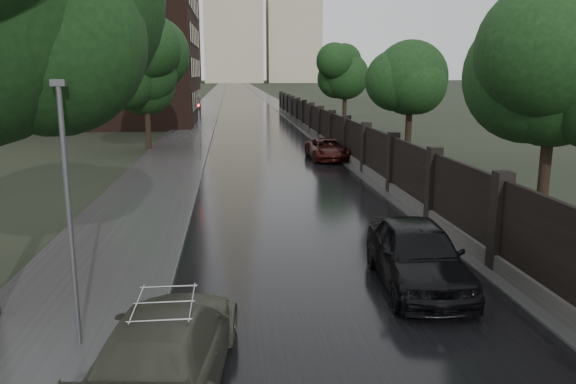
{
  "coord_description": "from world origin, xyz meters",
  "views": [
    {
      "loc": [
        -2.45,
        -8.71,
        5.22
      ],
      "look_at": [
        -0.67,
        8.66,
        1.5
      ],
      "focal_mm": 35.0,
      "sensor_mm": 36.0,
      "label": 1
    }
  ],
  "objects": [
    {
      "name": "verge_right",
      "position": [
        5.5,
        190.0,
        0.04
      ],
      "size": [
        3.0,
        420.0,
        0.08
      ],
      "primitive_type": "cube",
      "color": "#2D2D2D",
      "rests_on": "ground"
    },
    {
      "name": "traffic_light",
      "position": [
        -4.3,
        24.99,
        2.4
      ],
      "size": [
        0.16,
        0.32,
        4.0
      ],
      "color": "#59595E",
      "rests_on": "ground"
    },
    {
      "name": "tree_right_a",
      "position": [
        7.5,
        8.0,
        4.95
      ],
      "size": [
        4.08,
        4.08,
        7.01
      ],
      "color": "black",
      "rests_on": "ground"
    },
    {
      "name": "stalinist_tower",
      "position": [
        0.0,
        300.0,
        38.38
      ],
      "size": [
        92.0,
        30.0,
        159.0
      ],
      "color": "tan",
      "rests_on": "ground"
    },
    {
      "name": "road",
      "position": [
        0.0,
        190.0,
        0.01
      ],
      "size": [
        8.0,
        420.0,
        0.02
      ],
      "primitive_type": "cube",
      "color": "black",
      "rests_on": "ground"
    },
    {
      "name": "fence_right",
      "position": [
        4.6,
        32.01,
        1.01
      ],
      "size": [
        0.45,
        75.72,
        2.7
      ],
      "color": "#383533",
      "rests_on": "ground"
    },
    {
      "name": "brick_building",
      "position": [
        -18.0,
        52.0,
        10.0
      ],
      "size": [
        24.0,
        18.0,
        20.0
      ],
      "primitive_type": "cube",
      "color": "black",
      "rests_on": "ground"
    },
    {
      "name": "tree_left_far",
      "position": [
        -8.0,
        30.0,
        5.24
      ],
      "size": [
        4.25,
        4.25,
        7.39
      ],
      "color": "black",
      "rests_on": "ground"
    },
    {
      "name": "ground",
      "position": [
        0.0,
        0.0,
        0.0
      ],
      "size": [
        800.0,
        800.0,
        0.0
      ],
      "primitive_type": "plane",
      "color": "black",
      "rests_on": "ground"
    },
    {
      "name": "car_right_far",
      "position": [
        3.4,
        24.94,
        0.64
      ],
      "size": [
        2.3,
        4.69,
        1.28
      ],
      "primitive_type": "imported",
      "rotation": [
        0.0,
        0.0,
        0.04
      ],
      "color": "black",
      "rests_on": "ground"
    },
    {
      "name": "car_right_near",
      "position": [
        2.08,
        4.13,
        0.83
      ],
      "size": [
        2.24,
        4.97,
        1.66
      ],
      "primitive_type": "imported",
      "rotation": [
        0.0,
        0.0,
        -0.06
      ],
      "color": "black",
      "rests_on": "ground"
    },
    {
      "name": "volga_sedan",
      "position": [
        -3.6,
        0.14,
        0.72
      ],
      "size": [
        2.59,
        5.19,
        1.45
      ],
      "primitive_type": "imported",
      "rotation": [
        0.0,
        0.0,
        3.03
      ],
      "color": "#3F4235",
      "rests_on": "ground"
    },
    {
      "name": "sidewalk_left",
      "position": [
        -6.0,
        190.0,
        0.08
      ],
      "size": [
        4.0,
        420.0,
        0.16
      ],
      "primitive_type": "cube",
      "color": "#2D2D2D",
      "rests_on": "ground"
    },
    {
      "name": "tree_right_c",
      "position": [
        7.5,
        40.0,
        4.95
      ],
      "size": [
        4.08,
        4.08,
        7.01
      ],
      "color": "black",
      "rests_on": "ground"
    },
    {
      "name": "lamp_post",
      "position": [
        -5.4,
        1.5,
        2.67
      ],
      "size": [
        0.25,
        0.12,
        5.11
      ],
      "color": "#59595E",
      "rests_on": "ground"
    },
    {
      "name": "tree_right_b",
      "position": [
        7.5,
        22.0,
        4.95
      ],
      "size": [
        4.08,
        4.08,
        7.01
      ],
      "color": "black",
      "rests_on": "ground"
    }
  ]
}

